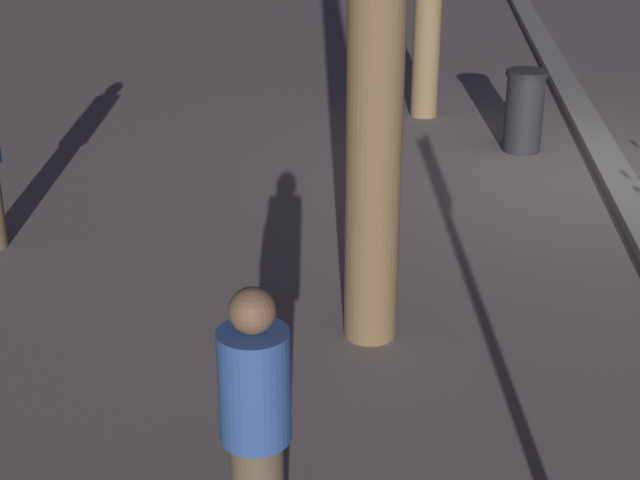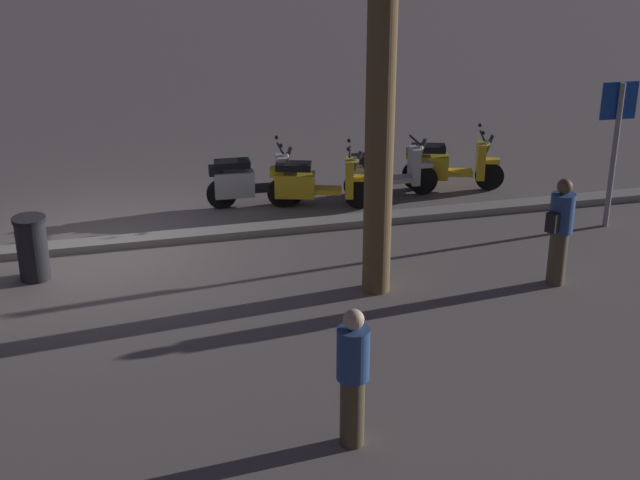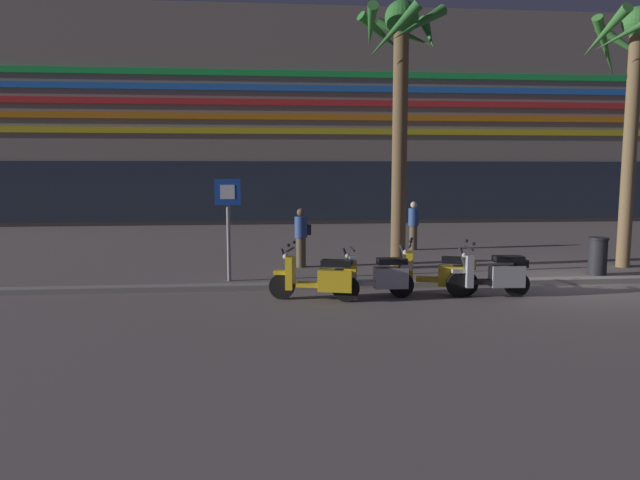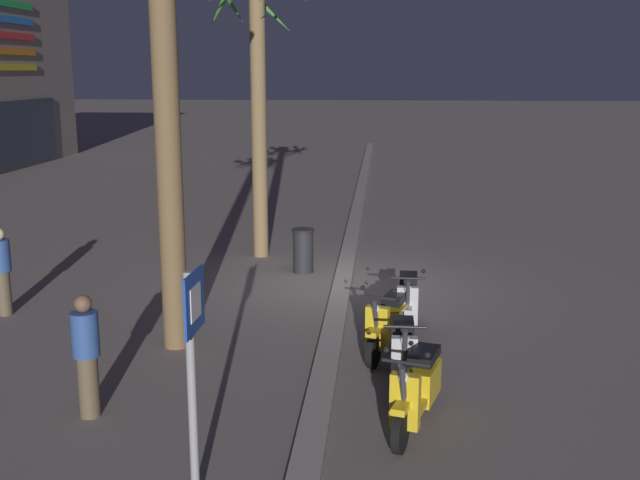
% 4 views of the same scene
% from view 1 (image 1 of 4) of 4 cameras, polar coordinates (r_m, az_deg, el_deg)
% --- Properties ---
extents(ground_plane, '(200.00, 200.00, 0.00)m').
position_cam_1_polar(ground_plane, '(10.84, 16.68, 3.35)').
color(ground_plane, slate).
extents(curb_strip, '(60.00, 0.36, 0.12)m').
position_cam_1_polar(curb_strip, '(10.83, 17.04, 3.63)').
color(curb_strip, gray).
rests_on(curb_strip, ground).
extents(pedestrian_strolling_near_curb, '(0.45, 0.38, 1.59)m').
position_cam_1_polar(pedestrian_strolling_near_curb, '(4.68, -3.85, -11.12)').
color(pedestrian_strolling_near_curb, brown).
rests_on(pedestrian_strolling_near_curb, ground).
extents(litter_bin, '(0.48, 0.48, 0.95)m').
position_cam_1_polar(litter_bin, '(11.52, 11.95, 7.50)').
color(litter_bin, '#232328').
rests_on(litter_bin, ground).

